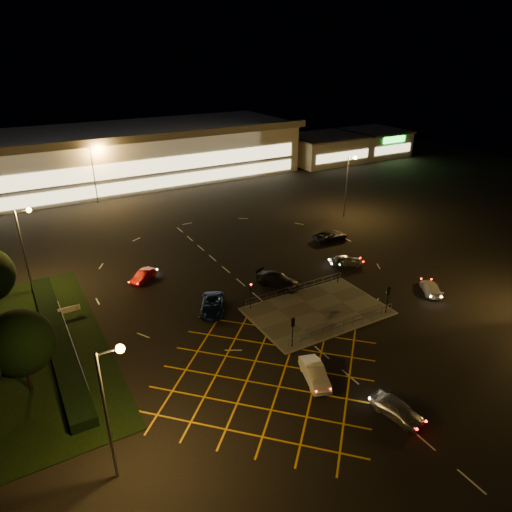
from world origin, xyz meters
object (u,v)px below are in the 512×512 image
car_right_silver (346,260)px  signal_ne (339,266)px  signal_sw (293,327)px  car_approach_white (431,288)px  car_east_grey (330,236)px  car_circ_red (143,276)px  signal_nw (250,290)px  car_near_silver (397,409)px  car_far_dkgrey (278,280)px  car_queue_white (315,373)px  signal_se (388,294)px  car_left_blue (212,305)px

car_right_silver → signal_ne: bearing=152.6°
signal_sw → car_approach_white: signal_sw is taller
signal_sw → car_east_grey: 27.36m
car_circ_red → car_approach_white: (27.79, -19.53, -0.01)m
signal_nw → car_near_silver: bearing=-84.0°
car_far_dkgrey → car_right_silver: 10.71m
car_queue_white → car_right_silver: 23.43m
signal_se → signal_nw: (-12.00, 7.99, 0.00)m
signal_sw → car_circ_red: bearing=-68.6°
signal_sw → car_circ_red: 21.91m
car_queue_white → car_circ_red: bearing=123.0°
signal_ne → car_left_blue: size_ratio=0.60×
car_circ_red → signal_nw: bearing=-6.2°
signal_se → signal_ne: (0.00, 7.99, 0.00)m
signal_se → car_near_silver: signal_se is taller
signal_nw → car_far_dkgrey: signal_nw is taller
signal_se → signal_ne: same height
signal_nw → car_circ_red: size_ratio=0.82×
car_near_silver → car_east_grey: 35.06m
signal_nw → car_near_silver: (2.01, -19.30, -1.64)m
car_left_blue → signal_nw: bearing=2.2°
signal_sw → car_near_silver: size_ratio=0.74×
signal_se → car_approach_white: size_ratio=0.74×
signal_se → car_far_dkgrey: (-6.63, 10.99, -1.58)m
car_queue_white → car_far_dkgrey: (6.31, 15.79, 0.05)m
car_right_silver → car_circ_red: car_right_silver is taller
car_queue_white → car_circ_red: size_ratio=1.17×
car_near_silver → car_circ_red: (-10.00, 31.64, -0.09)m
signal_ne → car_right_silver: 5.52m
signal_nw → car_far_dkgrey: 6.35m
car_left_blue → car_circ_red: (-4.28, 10.55, -0.10)m
signal_nw → signal_sw: bearing=-90.0°
signal_sw → car_near_silver: 11.61m
car_circ_red → car_east_grey: 27.61m
signal_se → car_far_dkgrey: size_ratio=0.58×
car_circ_red → signal_sw: bearing=-17.7°
car_right_silver → car_approach_white: car_right_silver is taller
signal_nw → car_left_blue: (-3.70, 1.80, -1.64)m
signal_ne → car_right_silver: bearing=39.3°
signal_sw → car_right_silver: signal_sw is taller
car_queue_white → signal_ne: bearing=62.0°
signal_sw → signal_nw: size_ratio=1.00×
car_left_blue → car_far_dkgrey: bearing=35.7°
signal_se → signal_ne: bearing=-90.0°
signal_sw → car_approach_white: 19.90m
car_queue_white → car_far_dkgrey: car_far_dkgrey is taller
car_circ_red → car_approach_white: bearing=15.8°
car_near_silver → car_approach_white: car_near_silver is taller
signal_nw → car_left_blue: size_ratio=0.60×
car_east_grey → car_approach_white: size_ratio=1.21×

